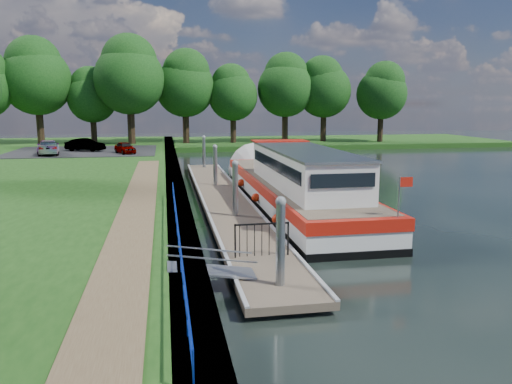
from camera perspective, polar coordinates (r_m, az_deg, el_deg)
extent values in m
plane|color=black|center=(14.98, 2.31, -11.30)|extent=(160.00, 160.00, 0.00)
cube|color=#473D2D|center=(29.05, -9.16, -0.11)|extent=(1.10, 90.00, 0.78)
cube|color=#1B4413|center=(67.51, 2.57, 5.68)|extent=(60.00, 18.00, 0.60)
cube|color=brown|center=(22.13, -13.55, -2.36)|extent=(1.60, 40.00, 0.05)
cube|color=black|center=(52.41, -19.09, 4.42)|extent=(14.00, 12.00, 0.06)
cube|color=#0C2DBF|center=(17.07, -8.96, -3.54)|extent=(0.04, 18.00, 0.04)
cube|color=#0C2DBF|center=(17.16, -8.93, -4.68)|extent=(0.03, 18.00, 0.03)
cylinder|color=#0C2DBF|center=(8.75, -7.18, -19.61)|extent=(0.04, 0.04, 0.72)
cylinder|color=#0C2DBF|center=(10.53, -7.83, -14.25)|extent=(0.04, 0.04, 0.72)
cylinder|color=#0C2DBF|center=(12.38, -8.27, -10.46)|extent=(0.04, 0.04, 0.72)
cylinder|color=#0C2DBF|center=(14.27, -8.59, -7.67)|extent=(0.04, 0.04, 0.72)
cylinder|color=#0C2DBF|center=(16.19, -8.83, -5.53)|extent=(0.04, 0.04, 0.72)
cylinder|color=#0C2DBF|center=(18.12, -9.02, -3.85)|extent=(0.04, 0.04, 0.72)
cylinder|color=#0C2DBF|center=(20.07, -9.17, -2.49)|extent=(0.04, 0.04, 0.72)
cylinder|color=#0C2DBF|center=(22.03, -9.29, -1.38)|extent=(0.04, 0.04, 0.72)
cylinder|color=#0C2DBF|center=(23.99, -9.40, -0.44)|extent=(0.04, 0.04, 0.72)
cylinder|color=#0C2DBF|center=(25.96, -9.49, 0.35)|extent=(0.04, 0.04, 0.72)
cube|color=brown|center=(27.27, -3.69, -0.89)|extent=(2.50, 30.00, 0.24)
cube|color=#9EA0A3|center=(15.87, 1.51, -9.85)|extent=(2.30, 5.00, 0.30)
cube|color=#9EA0A3|center=(23.44, -2.53, -3.28)|extent=(2.30, 5.00, 0.30)
cube|color=#9EA0A3|center=(31.23, -4.55, 0.07)|extent=(2.30, 5.00, 0.30)
cube|color=#9EA0A3|center=(39.10, -5.76, 2.07)|extent=(2.30, 5.00, 0.30)
cube|color=#9EA0A3|center=(27.41, -1.22, -0.50)|extent=(0.12, 30.00, 0.06)
cube|color=#9EA0A3|center=(27.14, -6.19, -0.67)|extent=(0.12, 30.00, 0.06)
cylinder|color=gray|center=(14.15, 2.79, -7.88)|extent=(0.26, 0.26, 3.40)
sphere|color=gray|center=(13.72, 2.85, -1.11)|extent=(0.30, 0.30, 0.30)
cylinder|color=gray|center=(22.74, -2.38, -0.99)|extent=(0.26, 0.26, 3.40)
sphere|color=gray|center=(22.47, -2.41, 3.27)|extent=(0.30, 0.30, 0.30)
cylinder|color=gray|center=(31.55, -4.67, 2.10)|extent=(0.26, 0.26, 3.40)
sphere|color=gray|center=(31.36, -4.71, 5.18)|extent=(0.30, 0.30, 0.30)
cylinder|color=gray|center=(40.45, -5.96, 3.83)|extent=(0.26, 0.26, 3.40)
sphere|color=gray|center=(40.31, -6.00, 6.23)|extent=(0.30, 0.30, 0.30)
cube|color=#A5A8AD|center=(14.96, -5.12, -8.91)|extent=(2.58, 1.00, 0.43)
cube|color=#A5A8AD|center=(14.35, -4.97, -7.64)|extent=(2.58, 0.04, 0.41)
cube|color=#A5A8AD|center=(15.27, -5.31, -6.55)|extent=(2.58, 0.04, 0.41)
cube|color=black|center=(16.57, -2.40, -5.62)|extent=(0.05, 0.05, 1.15)
cube|color=black|center=(16.90, 3.68, -5.31)|extent=(0.05, 0.05, 1.15)
cube|color=black|center=(16.57, 0.67, -3.67)|extent=(1.85, 0.05, 0.05)
cube|color=black|center=(16.59, -1.88, -5.59)|extent=(0.02, 0.02, 1.10)
cube|color=black|center=(16.62, -1.03, -5.55)|extent=(0.02, 0.02, 1.10)
cube|color=black|center=(16.66, -0.18, -5.51)|extent=(0.02, 0.02, 1.10)
cube|color=black|center=(16.71, 0.67, -5.47)|extent=(0.02, 0.02, 1.10)
cube|color=black|center=(16.76, 1.51, -5.43)|extent=(0.02, 0.02, 1.10)
cube|color=black|center=(16.81, 2.35, -5.38)|extent=(0.02, 0.02, 1.10)
cube|color=black|center=(16.86, 3.18, -5.34)|extent=(0.02, 0.02, 1.10)
cube|color=black|center=(27.40, 3.96, -1.40)|extent=(4.00, 20.00, 0.55)
cube|color=silver|center=(27.29, 3.98, -0.16)|extent=(3.96, 19.90, 0.65)
cube|color=#B3180C|center=(27.20, 3.99, 1.00)|extent=(4.04, 20.00, 0.48)
cube|color=brown|center=(27.16, 4.00, 1.50)|extent=(3.68, 19.20, 0.04)
cone|color=silver|center=(37.34, 0.02, 2.52)|extent=(4.00, 1.50, 4.00)
cube|color=silver|center=(24.65, 5.46, 2.67)|extent=(3.00, 11.00, 1.75)
cube|color=gray|center=(24.55, 5.50, 4.80)|extent=(3.10, 11.20, 0.10)
cube|color=black|center=(24.25, 2.01, 3.18)|extent=(0.04, 10.00, 0.55)
cube|color=black|center=(25.07, 8.82, 3.29)|extent=(0.04, 10.00, 0.55)
cube|color=black|center=(29.96, 2.58, 4.49)|extent=(2.60, 0.04, 0.55)
cube|color=black|center=(19.39, 9.94, 1.30)|extent=(2.60, 0.04, 0.55)
cube|color=#B3180C|center=(29.56, 2.74, 5.87)|extent=(3.20, 1.60, 0.06)
cylinder|color=gray|center=(18.55, 16.02, -0.59)|extent=(0.05, 0.05, 1.50)
cube|color=#B3180C|center=(18.57, 16.79, 1.10)|extent=(0.50, 0.02, 0.35)
sphere|color=red|center=(21.08, 2.42, -3.12)|extent=(0.44, 0.44, 0.44)
sphere|color=red|center=(25.88, -0.03, -0.64)|extent=(0.44, 0.44, 0.44)
sphere|color=red|center=(30.74, -1.71, 1.07)|extent=(0.44, 0.44, 0.44)
imported|color=#594C47|center=(20.09, 5.61, 0.99)|extent=(0.53, 0.70, 1.72)
cylinder|color=#332316|center=(64.64, -23.43, 6.81)|extent=(0.83, 0.83, 4.21)
sphere|color=#113A11|center=(64.64, -23.77, 11.56)|extent=(7.95, 7.95, 7.95)
sphere|color=#113A11|center=(64.90, -24.07, 13.29)|extent=(6.31, 6.31, 6.31)
cylinder|color=#332316|center=(64.11, -18.04, 6.62)|extent=(0.70, 0.70, 3.10)
sphere|color=#113A11|center=(64.03, -18.23, 10.15)|extent=(5.85, 5.85, 5.85)
sphere|color=#113A11|center=(64.25, -18.44, 11.45)|extent=(4.65, 4.65, 4.65)
cylinder|color=#332316|center=(61.14, -14.06, 7.23)|extent=(0.84, 0.84, 4.29)
sphere|color=#113A11|center=(61.14, -14.28, 12.36)|extent=(8.10, 8.10, 8.10)
sphere|color=#113A11|center=(61.41, -14.31, 14.25)|extent=(6.44, 6.44, 6.44)
cylinder|color=#332316|center=(63.08, -8.01, 7.30)|extent=(0.79, 0.79, 3.83)
sphere|color=#113A11|center=(63.05, -8.12, 11.75)|extent=(7.24, 7.24, 7.24)
sphere|color=#113A11|center=(62.91, -7.98, 13.41)|extent=(5.75, 5.75, 5.75)
cylinder|color=#332316|center=(63.36, -2.61, 7.14)|extent=(0.72, 0.72, 3.26)
sphere|color=#113A11|center=(63.28, -2.64, 10.91)|extent=(6.16, 6.16, 6.16)
sphere|color=#113A11|center=(63.55, -2.87, 12.29)|extent=(4.89, 4.89, 4.89)
cylinder|color=#332316|center=(64.89, 3.32, 7.43)|extent=(0.78, 0.78, 3.77)
sphere|color=#113A11|center=(64.85, 3.37, 11.69)|extent=(7.13, 7.13, 7.13)
sphere|color=#113A11|center=(65.19, 3.44, 13.24)|extent=(5.66, 5.66, 5.66)
cylinder|color=#332316|center=(66.32, 7.70, 7.36)|extent=(0.77, 0.77, 3.65)
sphere|color=#113A11|center=(66.27, 7.80, 11.39)|extent=(6.89, 6.89, 6.89)
sphere|color=#113A11|center=(66.24, 7.53, 12.88)|extent=(5.47, 5.47, 5.47)
cylinder|color=#332316|center=(67.15, 14.01, 7.08)|extent=(0.74, 0.74, 3.41)
sphere|color=#113A11|center=(67.08, 14.17, 10.79)|extent=(6.43, 6.43, 6.43)
sphere|color=#113A11|center=(67.03, 14.50, 12.16)|extent=(5.11, 5.11, 5.11)
imported|color=#999999|center=(48.68, -14.74, 4.93)|extent=(2.41, 3.45, 1.09)
imported|color=#999999|center=(52.15, -18.94, 5.13)|extent=(4.00, 2.59, 1.25)
imported|color=#999999|center=(49.70, -22.66, 4.74)|extent=(2.74, 4.90, 1.34)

